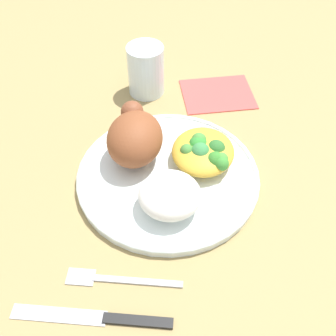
{
  "coord_description": "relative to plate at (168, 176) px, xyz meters",
  "views": [
    {
      "loc": [
        -0.4,
        -0.06,
        0.47
      ],
      "look_at": [
        0.0,
        0.0,
        0.02
      ],
      "focal_mm": 44.9,
      "sensor_mm": 36.0,
      "label": 1
    }
  ],
  "objects": [
    {
      "name": "roasted_chicken",
      "position": [
        0.03,
        0.05,
        0.04
      ],
      "size": [
        0.11,
        0.08,
        0.07
      ],
      "color": "brown",
      "rests_on": "plate"
    },
    {
      "name": "knife",
      "position": [
        -0.22,
        0.03,
        -0.0
      ],
      "size": [
        0.03,
        0.19,
        0.01
      ],
      "color": "black",
      "rests_on": "ground_plane"
    },
    {
      "name": "fork",
      "position": [
        -0.17,
        0.04,
        -0.01
      ],
      "size": [
        0.03,
        0.14,
        0.01
      ],
      "color": "#B2B2B7",
      "rests_on": "ground_plane"
    },
    {
      "name": "rice_pile",
      "position": [
        -0.06,
        -0.01,
        0.03
      ],
      "size": [
        0.08,
        0.08,
        0.04
      ],
      "primitive_type": "ellipsoid",
      "color": "silver",
      "rests_on": "plate"
    },
    {
      "name": "mac_cheese_with_broccoli",
      "position": [
        0.03,
        -0.05,
        0.02
      ],
      "size": [
        0.1,
        0.09,
        0.04
      ],
      "color": "gold",
      "rests_on": "plate"
    },
    {
      "name": "water_glass",
      "position": [
        0.2,
        0.07,
        0.04
      ],
      "size": [
        0.06,
        0.06,
        0.09
      ],
      "primitive_type": "cylinder",
      "color": "silver",
      "rests_on": "ground_plane"
    },
    {
      "name": "napkin",
      "position": [
        0.21,
        -0.06,
        -0.01
      ],
      "size": [
        0.13,
        0.15,
        0.0
      ],
      "primitive_type": "cube",
      "rotation": [
        0.0,
        0.0,
        0.29
      ],
      "color": "#DB4C47",
      "rests_on": "ground_plane"
    },
    {
      "name": "plate",
      "position": [
        0.0,
        0.0,
        0.0
      ],
      "size": [
        0.27,
        0.27,
        0.01
      ],
      "color": "white",
      "rests_on": "ground_plane"
    },
    {
      "name": "ground_plane",
      "position": [
        0.0,
        0.0,
        -0.01
      ],
      "size": [
        2.0,
        2.0,
        0.0
      ],
      "primitive_type": "plane",
      "color": "#998250"
    }
  ]
}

